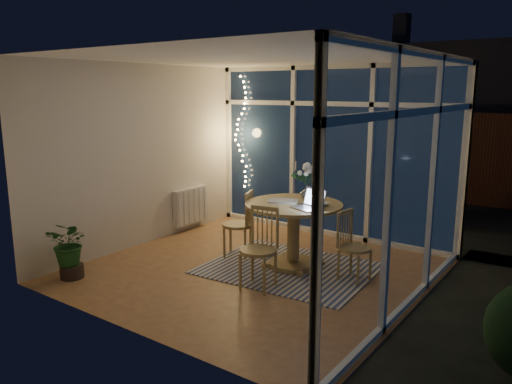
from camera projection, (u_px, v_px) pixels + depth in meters
floor at (255, 270)px, 6.30m from camera, size 4.00×4.00×0.00m
ceiling at (255, 57)px, 5.77m from camera, size 4.00×4.00×0.00m
wall_back at (332, 152)px, 7.62m from camera, size 4.00×0.04×2.60m
wall_front at (124, 197)px, 4.44m from camera, size 4.00×0.04×2.60m
wall_left at (143, 156)px, 7.18m from camera, size 0.04×4.00×2.60m
wall_right at (420, 187)px, 4.89m from camera, size 0.04×4.00×2.60m
window_wall_back at (330, 152)px, 7.59m from camera, size 4.00×0.10×2.60m
window_wall_right at (416, 186)px, 4.91m from camera, size 0.10×4.00×2.60m
radiator at (190, 206)px, 8.04m from camera, size 0.10×0.70×0.58m
fairy_lights at (241, 132)px, 8.43m from camera, size 0.24×0.10×1.85m
garden_patio at (421, 206)px, 10.00m from camera, size 12.00×6.00×0.10m
garden_fence at (408, 154)px, 10.49m from camera, size 11.00×0.08×1.80m
neighbour_roof at (464, 91)px, 12.44m from camera, size 7.00×3.00×2.20m
garden_shrubs at (326, 186)px, 9.37m from camera, size 0.90×0.90×0.90m
rug at (289, 268)px, 6.34m from camera, size 2.15×1.78×0.01m
dining_table at (293, 235)px, 6.34m from camera, size 1.31×1.31×0.84m
chair_left at (237, 223)px, 6.75m from camera, size 0.55×0.55×0.92m
chair_right at (355, 246)px, 5.87m from camera, size 0.44×0.44×0.85m
chair_front at (258, 249)px, 5.63m from camera, size 0.50×0.50×0.95m
laptop at (307, 198)px, 5.94m from camera, size 0.43×0.40×0.26m
flower_vase at (307, 191)px, 6.46m from camera, size 0.22×0.22×0.21m
bowl at (323, 204)px, 6.13m from camera, size 0.16×0.16×0.04m
newspapers at (283, 201)px, 6.35m from camera, size 0.40×0.35×0.02m
phone at (302, 204)px, 6.17m from camera, size 0.11×0.05×0.01m
potted_plant at (70, 248)px, 5.97m from camera, size 0.68×0.64×0.76m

